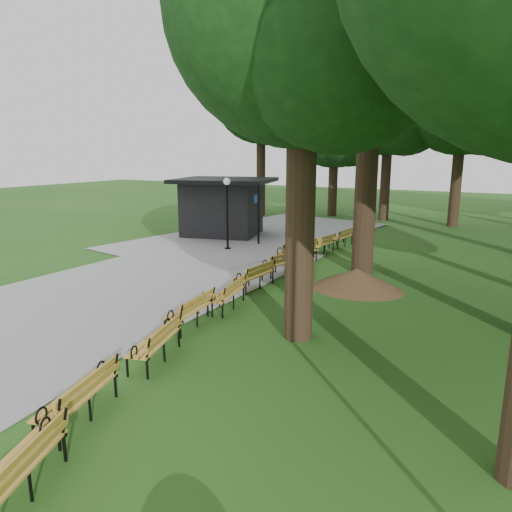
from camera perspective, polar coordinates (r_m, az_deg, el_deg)
The scene contains 18 objects.
ground at distance 11.68m, azimuth -11.88°, elevation -10.07°, with size 100.00×100.00×0.00m, color #1E4C15.
path at distance 16.33m, azimuth -15.78°, elevation -3.59°, with size 12.00×38.00×0.06m, color gray.
person at distance 21.12m, azimuth 6.31°, elevation 2.57°, with size 0.58×0.38×1.60m, color black.
kiosk at distance 25.44m, azimuth -4.15°, elevation 5.99°, with size 4.93×4.29×3.09m, color black, non-canonical shape.
lamp_post at distance 21.40m, azimuth -3.55°, elevation 6.98°, with size 0.32×0.32×3.31m.
dirt_mound at distance 15.79m, azimuth 12.19°, elevation -2.75°, with size 2.57×2.57×0.69m, color #47301C.
bench_0 at distance 7.32m, azimuth -27.55°, elevation -22.15°, with size 1.90×0.64×0.88m, color #B58029, non-canonical shape.
bench_1 at distance 8.72m, azimuth -20.97°, elevation -15.63°, with size 1.90×0.64×0.88m, color #B58029, non-canonical shape.
bench_2 at distance 10.48m, azimuth -12.29°, elevation -10.18°, with size 1.90×0.64×0.88m, color #B58029, non-canonical shape.
bench_3 at distance 12.32m, azimuth -8.10°, elevation -6.52°, with size 1.90×0.64×0.88m, color #B58029, non-canonical shape.
bench_4 at distance 13.56m, azimuth -3.63°, elevation -4.62°, with size 1.90×0.64×0.88m, color #B58029, non-canonical shape.
bench_5 at distance 15.54m, azimuth -0.20°, elevation -2.35°, with size 1.90×0.64×0.88m, color #B58029, non-canonical shape.
bench_6 at distance 17.28m, azimuth 3.00°, elevation -0.84°, with size 1.90×0.64×0.88m, color #B58029, non-canonical shape.
bench_7 at distance 19.28m, azimuth 5.05°, elevation 0.54°, with size 1.90×0.64×0.88m, color #B58029, non-canonical shape.
bench_8 at distance 20.85m, azimuth 7.79°, elevation 1.39°, with size 1.90×0.64×0.88m, color #B58029, non-canonical shape.
bench_9 at distance 22.82m, azimuth 10.34°, elevation 2.26°, with size 1.90×0.64×0.88m, color #B58029, non-canonical shape.
lawn_tree_0 at distance 11.23m, azimuth 5.94°, elevation 28.12°, with size 6.08×6.08×10.56m.
lawn_tree_2 at distance 18.25m, azimuth 14.29°, elevation 26.96°, with size 7.61×7.61×12.95m.
Camera 1 is at (7.14, -8.11, 4.44)m, focal length 32.78 mm.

